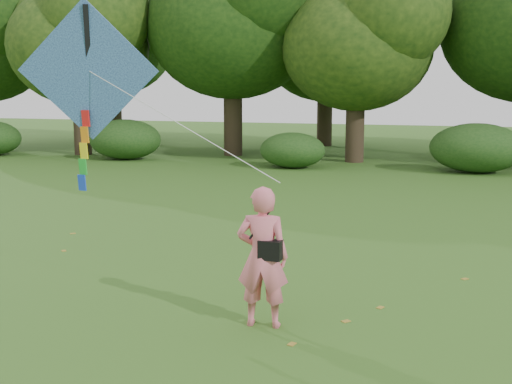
% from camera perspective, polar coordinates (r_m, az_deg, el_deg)
% --- Properties ---
extents(ground, '(100.00, 100.00, 0.00)m').
position_cam_1_polar(ground, '(8.75, -1.15, -11.92)').
color(ground, '#265114').
rests_on(ground, ground).
extents(man_kite_flyer, '(0.75, 0.55, 1.90)m').
position_cam_1_polar(man_kite_flyer, '(8.52, 0.58, -5.79)').
color(man_kite_flyer, '#E76C7D').
rests_on(man_kite_flyer, ground).
extents(crossbody_bag, '(0.43, 0.20, 0.73)m').
position_cam_1_polar(crossbody_bag, '(8.43, 1.28, -5.08)').
color(crossbody_bag, black).
rests_on(crossbody_bag, ground).
extents(flying_kite, '(4.49, 1.42, 3.01)m').
position_cam_1_polar(flying_kite, '(10.52, -14.64, 10.11)').
color(flying_kite, '#2734AA').
rests_on(flying_kite, ground).
extents(tree_line, '(54.70, 15.30, 9.48)m').
position_cam_1_polar(tree_line, '(30.68, 16.89, 13.37)').
color(tree_line, '#3A2D1E').
rests_on(tree_line, ground).
extents(shrub_band, '(39.15, 3.22, 1.88)m').
position_cam_1_polar(shrub_band, '(25.63, 10.66, 3.87)').
color(shrub_band, '#264919').
rests_on(shrub_band, ground).
extents(fallen_leaves, '(11.36, 8.04, 0.01)m').
position_cam_1_polar(fallen_leaves, '(9.34, 4.89, -10.54)').
color(fallen_leaves, olive).
rests_on(fallen_leaves, ground).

